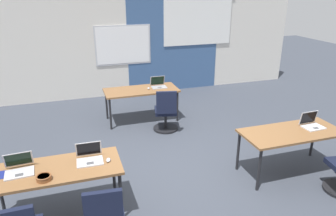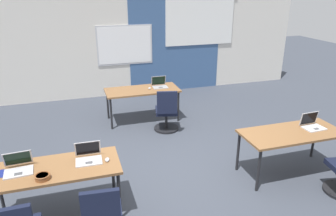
# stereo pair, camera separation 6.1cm
# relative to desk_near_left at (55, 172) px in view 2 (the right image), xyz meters

# --- Properties ---
(ground_plane) EXTENTS (24.00, 24.00, 0.00)m
(ground_plane) POSITION_rel_desk_near_left_xyz_m (1.75, 0.60, -0.66)
(ground_plane) COLOR #383D47
(back_wall_assembly) EXTENTS (10.00, 0.27, 2.80)m
(back_wall_assembly) POSITION_rel_desk_near_left_xyz_m (1.80, 4.80, 0.75)
(back_wall_assembly) COLOR silver
(back_wall_assembly) RESTS_ON ground
(desk_near_left) EXTENTS (1.60, 0.70, 0.72)m
(desk_near_left) POSITION_rel_desk_near_left_xyz_m (0.00, 0.00, 0.00)
(desk_near_left) COLOR brown
(desk_near_left) RESTS_ON ground
(desk_near_right) EXTENTS (1.60, 0.70, 0.72)m
(desk_near_right) POSITION_rel_desk_near_left_xyz_m (3.50, 0.00, 0.00)
(desk_near_right) COLOR brown
(desk_near_right) RESTS_ON ground
(desk_far_center) EXTENTS (1.60, 0.70, 0.72)m
(desk_far_center) POSITION_rel_desk_near_left_xyz_m (1.75, 2.80, 0.00)
(desk_far_center) COLOR brown
(desk_far_center) RESTS_ON ground
(laptop_near_left_end) EXTENTS (0.35, 0.33, 0.23)m
(laptop_near_left_end) POSITION_rel_desk_near_left_xyz_m (-0.42, 0.06, 0.11)
(laptop_near_left_end) COLOR #B7B7BC
(laptop_near_left_end) RESTS_ON desk_near_left
(laptop_near_right_end) EXTENTS (0.34, 0.29, 0.24)m
(laptop_near_right_end) POSITION_rel_desk_near_left_xyz_m (3.91, 0.05, 0.11)
(laptop_near_right_end) COLOR silver
(laptop_near_right_end) RESTS_ON desk_near_right
(laptop_far_right) EXTENTS (0.33, 0.29, 0.23)m
(laptop_far_right) POSITION_rel_desk_near_left_xyz_m (2.16, 2.85, 0.11)
(laptop_far_right) COLOR #9E9EA3
(laptop_far_right) RESTS_ON desk_far_center
(mouse_far_right) EXTENTS (0.08, 0.11, 0.03)m
(mouse_far_right) POSITION_rel_desk_near_left_xyz_m (1.91, 2.78, 0.08)
(mouse_far_right) COLOR #B2B2B7
(mouse_far_right) RESTS_ON desk_far_center
(chair_far_right) EXTENTS (0.53, 0.58, 0.92)m
(chair_far_right) POSITION_rel_desk_near_left_xyz_m (2.09, 2.08, -0.28)
(chair_far_right) COLOR black
(chair_far_right) RESTS_ON ground
(laptop_near_left_inner) EXTENTS (0.34, 0.30, 0.23)m
(laptop_near_left_inner) POSITION_rel_desk_near_left_xyz_m (0.42, 0.07, 0.11)
(laptop_near_left_inner) COLOR silver
(laptop_near_left_inner) RESTS_ON desk_near_left
(mouse_near_left_inner) EXTENTS (0.08, 0.11, 0.03)m
(mouse_near_left_inner) POSITION_rel_desk_near_left_xyz_m (0.65, -0.02, 0.08)
(mouse_near_left_inner) COLOR #B2B2B7
(mouse_near_left_inner) RESTS_ON desk_near_left
(snack_bowl) EXTENTS (0.18, 0.18, 0.06)m
(snack_bowl) POSITION_rel_desk_near_left_xyz_m (-0.13, -0.22, 0.10)
(snack_bowl) COLOR brown
(snack_bowl) RESTS_ON desk_near_left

